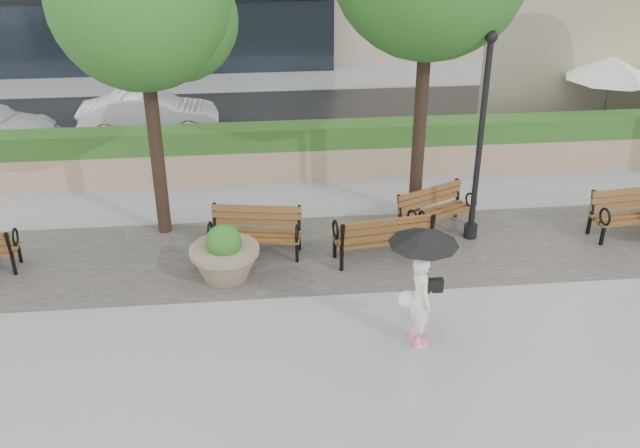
{
  "coord_description": "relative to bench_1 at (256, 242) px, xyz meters",
  "views": [
    {
      "loc": [
        -2.23,
        -9.53,
        7.08
      ],
      "look_at": [
        -1.04,
        2.14,
        1.1
      ],
      "focal_mm": 40.0,
      "sensor_mm": 36.0,
      "label": 1
    }
  ],
  "objects": [
    {
      "name": "bench_4",
      "position": [
        7.94,
        0.02,
        0.01
      ],
      "size": [
        1.91,
        0.92,
        0.99
      ],
      "rotation": [
        0.0,
        0.0,
        0.1
      ],
      "color": "brown",
      "rests_on": "ground"
    },
    {
      "name": "bench_3",
      "position": [
        3.85,
        0.7,
        -0.02
      ],
      "size": [
        1.79,
        1.33,
        0.9
      ],
      "rotation": [
        0.0,
        0.0,
        0.45
      ],
      "color": "brown",
      "rests_on": "ground"
    },
    {
      "name": "car_right",
      "position": [
        -2.87,
        7.34,
        0.35
      ],
      "size": [
        3.94,
        1.48,
        1.28
      ],
      "primitive_type": "imported",
      "rotation": [
        0.0,
        0.0,
        1.6
      ],
      "color": "silver",
      "rests_on": "ground"
    },
    {
      "name": "cobble_strip",
      "position": [
        2.24,
        -0.07,
        -0.28
      ],
      "size": [
        28.0,
        3.2,
        0.01
      ],
      "primitive_type": "cube",
      "color": "#383330",
      "rests_on": "ground"
    },
    {
      "name": "lamppost",
      "position": [
        4.51,
        0.28,
        1.62
      ],
      "size": [
        0.28,
        0.28,
        4.32
      ],
      "color": "black",
      "rests_on": "ground"
    },
    {
      "name": "asphalt_street",
      "position": [
        2.24,
        7.93,
        -0.29
      ],
      "size": [
        40.0,
        7.0,
        0.0
      ],
      "primitive_type": "cube",
      "color": "black",
      "rests_on": "ground"
    },
    {
      "name": "bench_2",
      "position": [
        2.49,
        -0.44,
        0.02
      ],
      "size": [
        1.98,
        1.0,
        1.02
      ],
      "rotation": [
        0.0,
        0.0,
        3.27
      ],
      "color": "brown",
      "rests_on": "ground"
    },
    {
      "name": "planter_left",
      "position": [
        -0.59,
        -0.83,
        0.14
      ],
      "size": [
        1.31,
        1.31,
        1.1
      ],
      "color": "#7F6B56",
      "rests_on": "ground"
    },
    {
      "name": "pedestrian",
      "position": [
        2.59,
        -3.16,
        0.95
      ],
      "size": [
        1.11,
        1.11,
        2.04
      ],
      "rotation": [
        0.0,
        0.0,
        1.69
      ],
      "color": "beige",
      "rests_on": "ground"
    },
    {
      "name": "hedge_wall",
      "position": [
        2.24,
        3.93,
        0.38
      ],
      "size": [
        24.0,
        0.8,
        1.35
      ],
      "color": "#9F8167",
      "rests_on": "ground"
    },
    {
      "name": "bench_1",
      "position": [
        0.0,
        0.0,
        0.0
      ],
      "size": [
        1.9,
        1.01,
        0.97
      ],
      "rotation": [
        0.0,
        0.0,
        -0.17
      ],
      "color": "brown",
      "rests_on": "ground"
    },
    {
      "name": "ground",
      "position": [
        2.24,
        -3.07,
        -0.29
      ],
      "size": [
        100.0,
        100.0,
        0.0
      ],
      "primitive_type": "plane",
      "color": "gray",
      "rests_on": "ground"
    },
    {
      "name": "tree_0",
      "position": [
        -1.77,
        1.3,
        4.4
      ],
      "size": [
        3.49,
        3.4,
        6.52
      ],
      "color": "black",
      "rests_on": "ground"
    },
    {
      "name": "patio_umb_white",
      "position": [
        9.99,
        5.94,
        1.7
      ],
      "size": [
        2.5,
        2.5,
        2.3
      ],
      "color": "black",
      "rests_on": "ground"
    }
  ]
}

